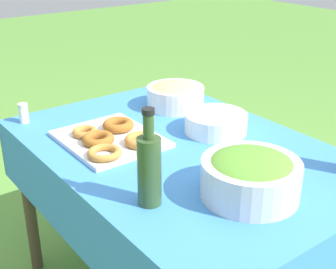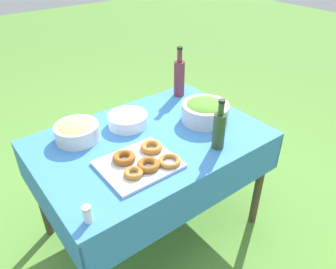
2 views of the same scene
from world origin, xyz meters
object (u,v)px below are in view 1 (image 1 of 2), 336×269
Objects in this scene: salad_bowl at (251,175)px; plate_stack at (216,123)px; pasta_bowl at (175,94)px; olive_oil_bottle at (149,168)px; donut_platter at (111,138)px.

plate_stack is (0.40, -0.23, -0.03)m from salad_bowl.
plate_stack is at bearing 172.30° from pasta_bowl.
olive_oil_bottle reaches higher than pasta_bowl.
plate_stack is at bearing -111.95° from donut_platter.
salad_bowl is at bearing 149.70° from plate_stack.
salad_bowl reaches higher than plate_stack.
olive_oil_bottle reaches higher than donut_platter.
pasta_bowl is 0.64× the size of donut_platter.
plate_stack reaches higher than donut_platter.
pasta_bowl is at bearing -21.42° from salad_bowl.
donut_platter is at bearing 110.48° from pasta_bowl.
salad_bowl is 0.75m from pasta_bowl.
pasta_bowl reaches higher than plate_stack.
plate_stack is at bearing -30.30° from salad_bowl.
salad_bowl is 1.17× the size of pasta_bowl.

